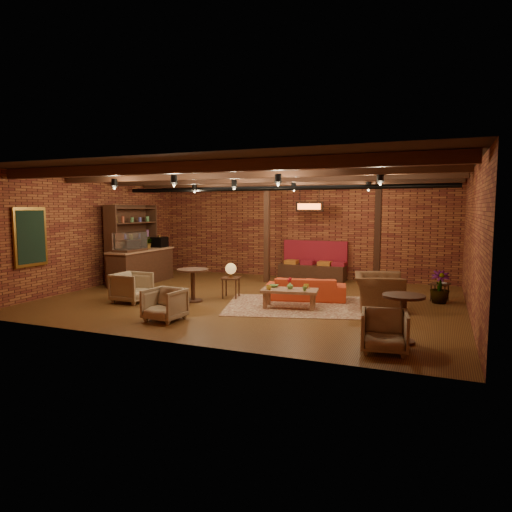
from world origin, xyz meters
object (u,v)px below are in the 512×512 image
at_px(side_table_lamp, 231,271).
at_px(armchair_far, 384,329).
at_px(armchair_a, 132,286).
at_px(armchair_b, 165,303).
at_px(coffee_table, 289,291).
at_px(side_table_book, 440,285).
at_px(round_table_left, 193,279).
at_px(sofa, 306,289).
at_px(round_table_right, 403,311).
at_px(armchair_right, 379,286).
at_px(plant_tall, 441,254).

bearing_deg(side_table_lamp, armchair_far, -36.58).
distance_m(armchair_a, armchair_b, 2.19).
xyz_separation_m(coffee_table, armchair_a, (-3.79, -0.82, 0.01)).
distance_m(coffee_table, side_table_book, 3.87).
relative_size(side_table_lamp, round_table_left, 1.11).
distance_m(sofa, armchair_a, 4.32).
xyz_separation_m(round_table_left, armchair_b, (0.43, -1.90, -0.18)).
bearing_deg(round_table_right, side_table_book, 81.95).
bearing_deg(sofa, side_table_book, -173.04).
distance_m(side_table_lamp, armchair_b, 2.72).
xyz_separation_m(round_table_right, armchair_far, (-0.24, -0.63, -0.19)).
bearing_deg(armchair_right, side_table_lamp, 80.79).
xyz_separation_m(armchair_b, side_table_book, (5.22, 4.24, 0.05)).
relative_size(armchair_a, armchair_b, 1.10).
relative_size(round_table_left, plant_tall, 0.34).
distance_m(sofa, side_table_lamp, 1.97).
bearing_deg(side_table_lamp, round_table_right, -29.28).
bearing_deg(plant_tall, coffee_table, -149.59).
bearing_deg(round_table_right, coffee_table, 144.69).
relative_size(round_table_left, round_table_right, 0.97).
bearing_deg(coffee_table, round_table_right, -35.31).
distance_m(coffee_table, armchair_far, 3.48).
bearing_deg(armchair_b, armchair_far, -0.66).
relative_size(round_table_left, armchair_right, 0.66).
xyz_separation_m(armchair_b, armchair_right, (3.93, 2.77, 0.17)).
relative_size(coffee_table, armchair_b, 1.87).
distance_m(coffee_table, round_table_left, 2.45).
relative_size(armchair_right, armchair_far, 1.65).
distance_m(armchair_b, armchair_right, 4.81).
xyz_separation_m(sofa, plant_tall, (3.12, 0.83, 0.91)).
height_order(side_table_lamp, side_table_book, side_table_lamp).
relative_size(sofa, coffee_table, 1.43).
distance_m(side_table_book, armchair_far, 4.72).
relative_size(armchair_a, side_table_book, 1.63).
relative_size(side_table_lamp, plant_tall, 0.38).
xyz_separation_m(round_table_right, plant_tall, (0.57, 3.77, 0.64)).
bearing_deg(armchair_b, armchair_a, 149.34).
bearing_deg(side_table_book, plant_tall, -90.00).
bearing_deg(sofa, armchair_a, 13.52).
bearing_deg(armchair_right, round_table_right, -174.65).
height_order(round_table_left, armchair_far, round_table_left).
bearing_deg(plant_tall, armchair_right, -137.00).
bearing_deg(armchair_b, round_table_left, 107.57).
xyz_separation_m(sofa, side_table_lamp, (-1.87, -0.46, 0.40)).
bearing_deg(coffee_table, armchair_b, -133.77).
bearing_deg(round_table_left, coffee_table, 4.38).
bearing_deg(armchair_b, side_table_book, 43.77).
height_order(round_table_right, armchair_far, round_table_right).
bearing_deg(armchair_a, round_table_left, -63.77).
distance_m(coffee_table, plant_tall, 3.82).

